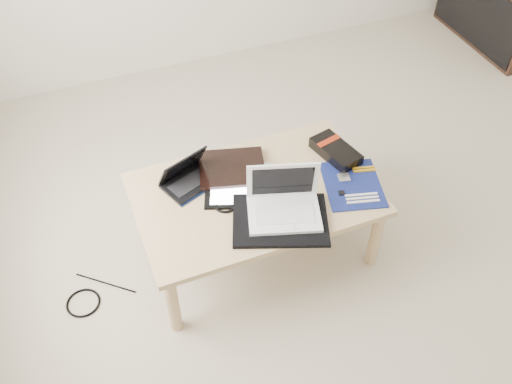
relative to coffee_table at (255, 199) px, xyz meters
name	(u,v)px	position (x,y,z in m)	size (l,w,h in m)	color
ground	(382,247)	(0.60, -0.25, -0.35)	(4.00, 4.00, 0.00)	beige
coffee_table	(255,199)	(0.00, 0.00, 0.00)	(1.10, 0.70, 0.40)	tan
media_cabinet	(499,9)	(2.38, 1.20, -0.10)	(0.41, 0.90, 0.50)	#372216
book	(232,169)	(-0.05, 0.17, 0.06)	(0.37, 0.33, 0.03)	black
netbook	(188,178)	(-0.27, 0.17, 0.08)	(0.29, 0.25, 0.16)	black
tablet	(233,193)	(-0.10, 0.02, 0.06)	(0.31, 0.27, 0.01)	black
remote	(274,177)	(0.12, 0.05, 0.06)	(0.06, 0.20, 0.02)	silver
neoprene_sleeve	(280,220)	(0.04, -0.21, 0.06)	(0.41, 0.30, 0.02)	black
white_laptop	(284,203)	(0.07, -0.17, 0.12)	(0.37, 0.31, 0.23)	white
motherboard	(353,184)	(0.44, -0.13, 0.05)	(0.33, 0.38, 0.02)	#0B114A
gpu_box	(336,151)	(0.46, 0.09, 0.08)	(0.19, 0.28, 0.06)	black
cable_coil	(225,205)	(-0.16, -0.03, 0.05)	(0.10, 0.10, 0.01)	black
floor_cable_coil	(83,303)	(-0.87, -0.02, -0.35)	(0.16, 0.16, 0.01)	black
floor_cable_trail	(106,283)	(-0.75, 0.05, -0.35)	(0.01, 0.01, 0.32)	black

